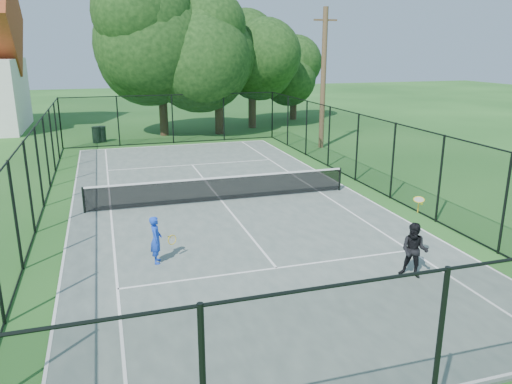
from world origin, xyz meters
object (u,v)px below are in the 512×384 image
object	(u,v)px
player_black	(414,250)
trash_bin_right	(102,134)
player_blue	(156,240)
tennis_net	(221,188)
trash_bin_left	(97,135)
utility_pole	(323,78)

from	to	relation	value
player_black	trash_bin_right	bearing A→B (deg)	108.22
trash_bin_right	player_black	bearing A→B (deg)	-71.78
player_blue	trash_bin_right	bearing A→B (deg)	93.69
tennis_net	player_black	distance (m)	8.52
trash_bin_left	utility_pole	world-z (taller)	utility_pole
player_black	trash_bin_left	bearing A→B (deg)	109.01
player_blue	player_black	bearing A→B (deg)	-24.70
player_black	player_blue	bearing A→B (deg)	155.30
trash_bin_left	player_blue	distance (m)	19.67
utility_pole	player_blue	world-z (taller)	utility_pole
tennis_net	player_blue	world-z (taller)	player_blue
tennis_net	utility_pole	xyz separation A→B (m)	(8.22, 9.00, 3.45)
tennis_net	trash_bin_left	world-z (taller)	tennis_net
trash_bin_right	player_black	size ratio (longest dim) A/B	0.49
trash_bin_left	player_blue	xyz separation A→B (m)	(1.57, -19.60, 0.21)
tennis_net	player_black	xyz separation A→B (m)	(3.17, -7.90, 0.21)
player_blue	utility_pole	bearing A→B (deg)	51.44
tennis_net	utility_pole	distance (m)	12.67
trash_bin_left	trash_bin_right	bearing A→B (deg)	26.92
utility_pole	tennis_net	bearing A→B (deg)	-132.39
trash_bin_left	player_black	xyz separation A→B (m)	(7.73, -22.44, 0.28)
trash_bin_right	utility_pole	world-z (taller)	utility_pole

